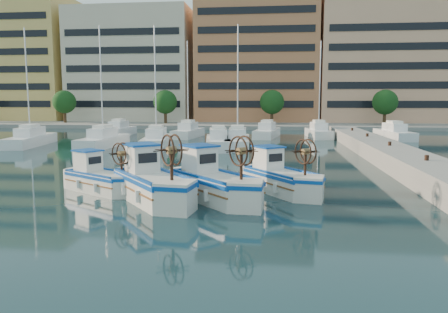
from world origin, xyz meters
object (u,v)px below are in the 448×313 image
(fishing_boat_c, at_px, (213,181))
(fishing_boat_d, at_px, (280,177))
(fishing_boat_b, at_px, (152,182))
(fishing_boat_a, at_px, (100,177))

(fishing_boat_c, height_order, fishing_boat_d, fishing_boat_c)
(fishing_boat_b, bearing_deg, fishing_boat_c, -27.34)
(fishing_boat_a, height_order, fishing_boat_d, fishing_boat_d)
(fishing_boat_a, height_order, fishing_boat_b, fishing_boat_b)
(fishing_boat_a, relative_size, fishing_boat_b, 0.82)
(fishing_boat_a, distance_m, fishing_boat_c, 6.02)
(fishing_boat_d, bearing_deg, fishing_boat_c, 178.39)
(fishing_boat_a, bearing_deg, fishing_boat_c, -69.27)
(fishing_boat_a, distance_m, fishing_boat_d, 9.01)
(fishing_boat_a, relative_size, fishing_boat_d, 0.92)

